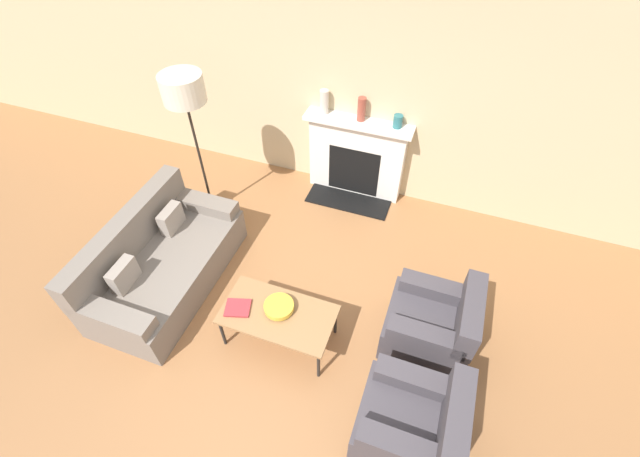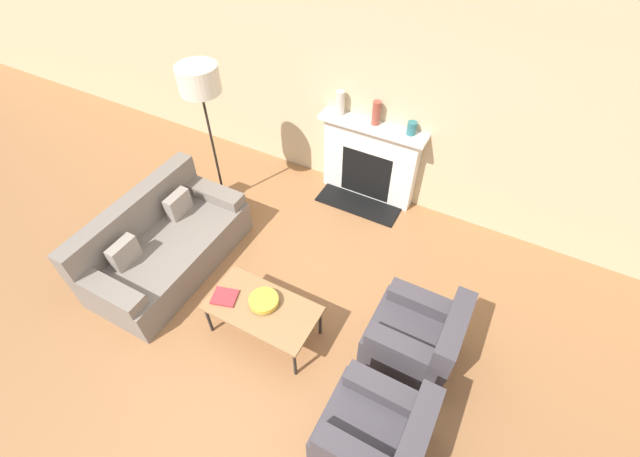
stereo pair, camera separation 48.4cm
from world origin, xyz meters
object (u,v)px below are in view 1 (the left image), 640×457
bowl (279,307)px  floor_lamp (185,98)px  book (238,308)px  mantel_vase_center_right (398,121)px  fireplace (356,158)px  coffee_table (278,315)px  couch (162,262)px  armchair_near (413,423)px  mantel_vase_left (324,102)px  mantel_vase_center_left (362,109)px  armchair_far (433,324)px

bowl → floor_lamp: bearing=139.1°
book → mantel_vase_center_right: 2.81m
fireplace → floor_lamp: 2.24m
fireplace → coffee_table: bearing=-91.0°
couch → armchair_near: size_ratio=2.27×
mantel_vase_left → coffee_table: bearing=-80.6°
fireplace → mantel_vase_center_right: (0.47, 0.01, 0.65)m
mantel_vase_center_left → mantel_vase_center_right: 0.45m
floor_lamp → book: bearing=-51.0°
couch → bowl: couch is taller
armchair_far → book: 1.90m
bowl → floor_lamp: floor_lamp is taller
bowl → book: 0.40m
mantel_vase_center_right → fireplace: bearing=-178.2°
book → mantel_vase_center_left: 2.72m
mantel_vase_center_right → book: bearing=-109.3°
book → couch: bearing=147.2°
armchair_near → armchair_far: same height
armchair_far → bowl: armchair_far is taller
armchair_near → mantel_vase_left: size_ratio=2.69×
book → mantel_vase_left: (-0.03, 2.56, 0.80)m
bowl → mantel_vase_left: size_ratio=0.95×
bowl → mantel_vase_center_right: 2.58m
fireplace → armchair_far: 2.43m
mantel_vase_center_left → bowl: bearing=-91.7°
couch → coffee_table: bearing=-99.2°
book → mantel_vase_center_right: bearing=53.9°
fireplace → mantel_vase_center_right: 0.80m
fireplace → floor_lamp: bearing=-147.7°
couch → armchair_far: size_ratio=2.27×
armchair_far → coffee_table: 1.51m
floor_lamp → mantel_vase_left: (1.19, 1.05, -0.38)m
bowl → book: (-0.38, -0.13, -0.03)m
mantel_vase_center_left → mantel_vase_left: bearing=180.0°
floor_lamp → armchair_near: bearing=-32.6°
fireplace → coffee_table: size_ratio=1.25×
fireplace → mantel_vase_center_right: size_ratio=8.66×
mantel_vase_left → mantel_vase_center_right: mantel_vase_left is taller
armchair_near → book: size_ratio=2.87×
fireplace → couch: fireplace is taller
fireplace → coffee_table: 2.47m
bowl → mantel_vase_left: 2.58m
bowl → coffee_table: bearing=-82.4°
book → mantel_vase_center_right: mantel_vase_center_right is taller
mantel_vase_center_right → armchair_far: bearing=-65.5°
coffee_table → mantel_vase_center_right: 2.65m
floor_lamp → mantel_vase_center_left: size_ratio=6.43×
armchair_near → armchair_far: 0.98m
armchair_near → mantel_vase_center_right: (-0.91, 2.99, 0.88)m
mantel_vase_left → mantel_vase_center_left: size_ratio=1.03×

